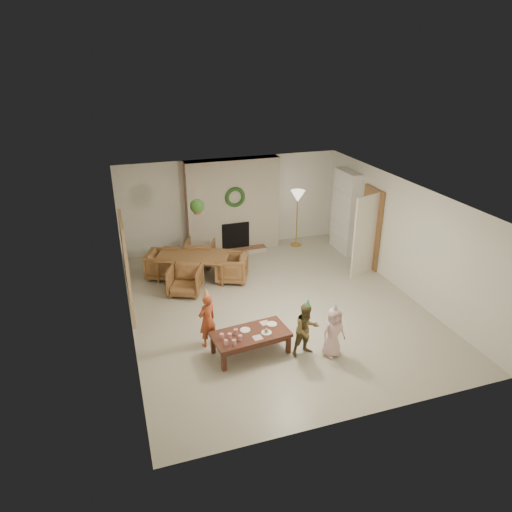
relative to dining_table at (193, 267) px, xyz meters
name	(u,v)px	position (x,y,z in m)	size (l,w,h in m)	color
floor	(275,306)	(1.41, -1.84, -0.30)	(7.00, 7.00, 0.00)	#B7B29E
ceiling	(277,194)	(1.41, -1.84, 2.20)	(7.00, 7.00, 0.00)	white
wall_back	(231,203)	(1.41, 1.66, 0.95)	(7.00, 7.00, 0.00)	silver
wall_front	(364,349)	(1.41, -5.34, 0.95)	(7.00, 7.00, 0.00)	silver
wall_left	(125,273)	(-1.59, -1.84, 0.95)	(7.00, 7.00, 0.00)	silver
wall_right	(402,236)	(4.41, -1.84, 0.95)	(7.00, 7.00, 0.00)	silver
fireplace_mass	(233,206)	(1.41, 1.46, 0.95)	(2.50, 0.40, 2.50)	#501715
fireplace_hearth	(237,251)	(1.41, 1.11, -0.24)	(1.60, 0.30, 0.12)	brown
fireplace_firebox	(235,236)	(1.41, 1.28, 0.15)	(0.75, 0.12, 0.75)	black
fireplace_wreath	(235,197)	(1.41, 1.23, 1.25)	(0.54, 0.54, 0.10)	#1B4219
floor_lamp_base	(296,244)	(3.16, 1.16, -0.28)	(0.30, 0.30, 0.03)	gold
floor_lamp_post	(297,220)	(3.16, 1.16, 0.44)	(0.03, 0.03, 1.43)	gold
floor_lamp_shade	(298,196)	(3.16, 1.16, 1.13)	(0.38, 0.38, 0.32)	beige
bookshelf_carcass	(345,212)	(4.25, 0.46, 0.80)	(0.30, 1.00, 2.20)	white
bookshelf_shelf_a	(343,234)	(4.23, 0.46, 0.15)	(0.30, 0.92, 0.03)	white
bookshelf_shelf_b	(344,221)	(4.23, 0.46, 0.55)	(0.30, 0.92, 0.03)	white
bookshelf_shelf_c	(345,206)	(4.23, 0.46, 0.95)	(0.30, 0.92, 0.03)	white
bookshelf_shelf_d	(346,192)	(4.23, 0.46, 1.35)	(0.30, 0.92, 0.03)	white
books_row_lower	(345,232)	(4.21, 0.31, 0.29)	(0.20, 0.40, 0.24)	maroon
books_row_mid	(343,215)	(4.21, 0.51, 0.69)	(0.20, 0.44, 0.24)	#286393
books_row_upper	(347,203)	(4.21, 0.36, 1.08)	(0.20, 0.36, 0.22)	#AF7F25
door_frame	(371,228)	(4.37, -0.64, 0.72)	(0.05, 0.86, 2.04)	brown
door_leaf	(365,236)	(3.99, -1.02, 0.70)	(0.05, 0.80, 2.00)	beige
curtain_panel	(127,268)	(-1.55, -1.64, 0.95)	(0.06, 1.20, 2.00)	beige
dining_table	(193,267)	(0.00, 0.00, 0.00)	(1.70, 0.95, 0.60)	brown
dining_chair_near	(186,280)	(-0.30, -0.68, 0.03)	(0.70, 0.73, 0.66)	brown
dining_chair_far	(200,253)	(0.30, 0.68, 0.03)	(0.70, 0.73, 0.66)	brown
dining_chair_left	(163,265)	(-0.68, 0.30, 0.03)	(0.70, 0.73, 0.66)	brown
dining_chair_right	(232,268)	(0.85, -0.38, 0.03)	(0.70, 0.73, 0.66)	brown
hanging_plant_cord	(197,196)	(0.11, -0.34, 1.85)	(0.01, 0.01, 0.70)	tan
hanging_plant_pot	(197,211)	(0.11, -0.34, 1.50)	(0.16, 0.16, 0.12)	#9B3A32
hanging_plant_foliage	(197,206)	(0.11, -0.34, 1.62)	(0.32, 0.32, 0.32)	#1F4416
coffee_table_top	(251,334)	(0.41, -3.28, 0.09)	(1.37, 0.69, 0.06)	#4E271A
coffee_table_apron	(251,338)	(0.41, -3.28, 0.02)	(1.27, 0.58, 0.08)	#4E271A
coffee_leg_fl	(224,362)	(-0.18, -3.63, -0.12)	(0.07, 0.07, 0.36)	#4E271A
coffee_leg_fr	(288,344)	(1.06, -3.49, -0.12)	(0.07, 0.07, 0.36)	#4E271A
coffee_leg_bl	(213,344)	(-0.24, -3.07, -0.12)	(0.07, 0.07, 0.36)	#4E271A
coffee_leg_br	(275,329)	(1.00, -2.94, -0.12)	(0.07, 0.07, 0.36)	#4E271A
cup_a	(226,342)	(-0.10, -3.50, 0.17)	(0.07, 0.07, 0.10)	white
cup_b	(222,336)	(-0.12, -3.29, 0.17)	(0.07, 0.07, 0.10)	white
cup_c	(234,342)	(0.03, -3.54, 0.17)	(0.07, 0.07, 0.10)	white
cup_d	(230,336)	(0.01, -3.33, 0.17)	(0.07, 0.07, 0.10)	white
cup_e	(240,338)	(0.17, -3.44, 0.17)	(0.07, 0.07, 0.10)	white
cup_f	(236,332)	(0.15, -3.23, 0.17)	(0.07, 0.07, 0.10)	white
plate_a	(245,330)	(0.34, -3.16, 0.13)	(0.19, 0.19, 0.01)	white
plate_b	(266,332)	(0.68, -3.36, 0.13)	(0.19, 0.19, 0.01)	white
plate_c	(272,324)	(0.87, -3.13, 0.13)	(0.19, 0.19, 0.01)	white
food_scoop	(266,330)	(0.68, -3.36, 0.17)	(0.07, 0.07, 0.07)	tan
napkin_left	(258,338)	(0.48, -3.47, 0.13)	(0.16, 0.16, 0.01)	#D99FA0
napkin_right	(265,323)	(0.76, -3.05, 0.13)	(0.16, 0.16, 0.01)	#D99FA0
child_red	(207,320)	(-0.27, -2.79, 0.23)	(0.39, 0.25, 1.06)	#AC4724
party_hat_red	(206,293)	(-0.27, -2.79, 0.80)	(0.14, 0.14, 0.20)	#FCD554
child_plaid	(306,330)	(1.34, -3.62, 0.21)	(0.50, 0.39, 1.02)	brown
party_hat_plaid	(308,303)	(1.34, -3.62, 0.76)	(0.12, 0.12, 0.17)	#52C06F
child_pink	(333,332)	(1.79, -3.79, 0.18)	(0.47, 0.30, 0.95)	beige
party_hat_pink	(335,307)	(1.79, -3.79, 0.69)	(0.12, 0.12, 0.17)	#B9BAC1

